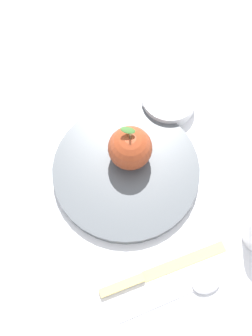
% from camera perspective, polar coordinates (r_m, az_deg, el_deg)
% --- Properties ---
extents(ground_plane, '(2.40, 2.40, 0.00)m').
position_cam_1_polar(ground_plane, '(0.67, 0.00, -3.88)').
color(ground_plane, silver).
extents(dinner_plate, '(0.26, 0.26, 0.02)m').
position_cam_1_polar(dinner_plate, '(0.67, 0.00, -0.30)').
color(dinner_plate, '#4C5156').
rests_on(dinner_plate, ground_plane).
extents(apple, '(0.08, 0.08, 0.09)m').
position_cam_1_polar(apple, '(0.64, 0.62, 2.99)').
color(apple, '#9E3D1E').
rests_on(apple, dinner_plate).
extents(side_bowl, '(0.10, 0.10, 0.03)m').
position_cam_1_polar(side_bowl, '(0.73, 6.40, 10.10)').
color(side_bowl, white).
rests_on(side_bowl, ground_plane).
extents(knife, '(0.02, 0.22, 0.01)m').
position_cam_1_polar(knife, '(0.64, 3.92, -15.47)').
color(knife, '#D8B766').
rests_on(knife, ground_plane).
extents(spoon, '(0.03, 0.18, 0.01)m').
position_cam_1_polar(spoon, '(0.64, 10.29, -17.16)').
color(spoon, silver).
rests_on(spoon, ground_plane).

